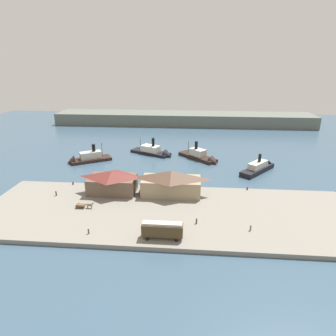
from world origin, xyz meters
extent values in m
plane|color=#385166|center=(0.00, 0.00, 0.00)|extent=(320.00, 320.00, 0.00)
cube|color=gray|center=(0.00, -22.00, 0.60)|extent=(110.00, 36.00, 1.20)
cube|color=#666159|center=(0.00, -3.60, 0.50)|extent=(110.00, 0.80, 1.00)
cube|color=brown|center=(-19.31, -10.40, 3.89)|extent=(15.26, 9.45, 5.38)
pyramid|color=maroon|center=(-19.31, -10.40, 7.60)|extent=(15.56, 9.92, 2.04)
cube|color=#998466|center=(0.24, -10.20, 3.92)|extent=(18.94, 9.02, 5.43)
pyramid|color=brown|center=(0.24, -10.20, 7.96)|extent=(19.32, 9.47, 2.66)
cube|color=#4C381E|center=(-0.01, -35.97, 3.58)|extent=(10.08, 2.62, 2.97)
cube|color=beige|center=(-0.01, -35.97, 5.32)|extent=(9.67, 1.84, 0.50)
cylinder|color=black|center=(3.52, -34.66, 1.65)|extent=(0.90, 0.18, 0.90)
cylinder|color=black|center=(3.52, -37.28, 1.65)|extent=(0.90, 0.18, 0.90)
cylinder|color=black|center=(-3.53, -34.66, 1.65)|extent=(0.90, 0.18, 0.90)
cylinder|color=black|center=(-3.53, -37.28, 1.65)|extent=(0.90, 0.18, 0.90)
cube|color=brown|center=(-25.93, -22.24, 2.05)|extent=(2.59, 1.30, 0.50)
cylinder|color=#4C3828|center=(-26.71, -21.58, 1.80)|extent=(1.20, 0.10, 1.20)
cylinder|color=#4C3828|center=(-26.71, -22.89, 1.80)|extent=(1.20, 0.10, 1.20)
ellipsoid|color=#7A6651|center=(-23.24, -22.24, 2.30)|extent=(2.00, 0.70, 0.90)
ellipsoid|color=#7A6651|center=(-22.14, -22.24, 2.85)|extent=(0.70, 0.32, 0.44)
cylinder|color=#7A6651|center=(-22.64, -22.04, 1.70)|extent=(0.16, 0.16, 1.00)
cylinder|color=#7A6651|center=(-22.64, -22.44, 1.70)|extent=(0.16, 0.16, 1.00)
cylinder|color=#7A6651|center=(-23.84, -22.04, 1.70)|extent=(0.16, 0.16, 1.00)
cylinder|color=#7A6651|center=(-23.84, -22.44, 1.70)|extent=(0.16, 0.16, 1.00)
cylinder|color=#33384C|center=(8.43, -28.35, 1.91)|extent=(0.42, 0.42, 1.42)
sphere|color=#CCA889|center=(8.43, -28.35, 2.75)|extent=(0.26, 0.26, 0.26)
cylinder|color=#4C3D33|center=(-18.85, -35.58, 1.85)|extent=(0.38, 0.38, 1.29)
sphere|color=#CCA889|center=(-18.85, -35.58, 2.61)|extent=(0.24, 0.24, 0.24)
cylinder|color=#6B5B4C|center=(22.30, -30.63, 1.90)|extent=(0.41, 0.41, 1.41)
sphere|color=#CCA889|center=(22.30, -30.63, 2.73)|extent=(0.26, 0.26, 0.26)
cylinder|color=#4C3D33|center=(-36.98, -14.74, 1.96)|extent=(0.44, 0.44, 1.51)
sphere|color=#CCA889|center=(-36.98, -14.74, 2.85)|extent=(0.28, 0.28, 0.28)
cylinder|color=black|center=(25.85, -4.82, 1.65)|extent=(0.44, 0.44, 0.90)
cylinder|color=black|center=(-35.10, -5.46, 1.65)|extent=(0.44, 0.44, 0.90)
cube|color=black|center=(-38.63, 23.87, 0.66)|extent=(18.45, 14.66, 1.33)
cone|color=black|center=(-46.18, 19.32, 0.66)|extent=(5.74, 6.65, 5.85)
cube|color=beige|center=(-38.63, 23.87, 2.85)|extent=(9.82, 7.98, 3.05)
cylinder|color=black|center=(-37.27, 24.69, 6.00)|extent=(1.51, 1.51, 3.25)
cylinder|color=brown|center=(-34.10, 26.60, 4.59)|extent=(0.24, 0.24, 6.52)
cube|color=black|center=(-13.38, 37.09, 0.61)|extent=(20.78, 14.50, 1.22)
cone|color=black|center=(-4.36, 32.58, 0.61)|extent=(5.71, 6.55, 5.51)
cube|color=silver|center=(-13.38, 37.09, 2.66)|extent=(9.94, 8.22, 2.88)
cylinder|color=black|center=(-11.92, 36.36, 6.09)|extent=(1.34, 1.34, 3.97)
cylinder|color=brown|center=(-18.80, 39.80, 3.98)|extent=(0.24, 0.24, 5.51)
cube|color=black|center=(9.33, 31.40, 0.76)|extent=(18.16, 17.78, 1.51)
cone|color=black|center=(16.48, 24.51, 0.76)|extent=(6.05, 6.09, 5.02)
cube|color=beige|center=(9.33, 31.40, 3.06)|extent=(8.22, 8.14, 3.09)
cylinder|color=black|center=(8.62, 32.08, 6.32)|extent=(1.39, 1.39, 3.42)
cylinder|color=brown|center=(5.04, 35.53, 4.35)|extent=(0.24, 0.24, 5.67)
cube|color=black|center=(33.43, 16.09, 0.95)|extent=(16.29, 17.96, 1.91)
cone|color=black|center=(39.68, 23.46, 0.95)|extent=(5.66, 5.55, 4.47)
cube|color=beige|center=(33.43, 16.09, 3.10)|extent=(9.26, 9.97, 2.37)
cylinder|color=black|center=(34.04, 16.81, 5.85)|extent=(1.17, 1.17, 3.13)
cube|color=#60665B|center=(0.00, 110.00, 4.00)|extent=(180.00, 24.00, 8.00)
camera|label=1|loc=(6.58, -96.94, 42.14)|focal=31.00mm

